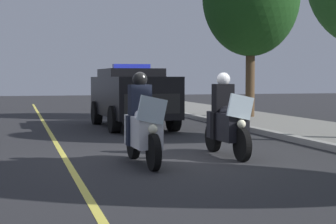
# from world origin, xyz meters

# --- Properties ---
(ground_plane) EXTENTS (80.00, 80.00, 0.00)m
(ground_plane) POSITION_xyz_m (0.00, 0.00, 0.00)
(ground_plane) COLOR #28282B
(lane_stripe_center) EXTENTS (48.00, 0.12, 0.01)m
(lane_stripe_center) POSITION_xyz_m (0.00, -2.11, 0.00)
(lane_stripe_center) COLOR #E0D14C
(lane_stripe_center) RESTS_ON ground
(police_motorcycle_lead_left) EXTENTS (2.14, 0.58, 1.72)m
(police_motorcycle_lead_left) POSITION_xyz_m (0.48, -0.77, 0.70)
(police_motorcycle_lead_left) COLOR black
(police_motorcycle_lead_left) RESTS_ON ground
(police_motorcycle_lead_right) EXTENTS (2.14, 0.58, 1.72)m
(police_motorcycle_lead_right) POSITION_xyz_m (-0.09, 1.12, 0.70)
(police_motorcycle_lead_right) COLOR black
(police_motorcycle_lead_right) RESTS_ON ground
(police_suv) EXTENTS (4.96, 2.19, 2.05)m
(police_suv) POSITION_xyz_m (-6.93, 0.57, 1.07)
(police_suv) COLOR black
(police_suv) RESTS_ON ground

